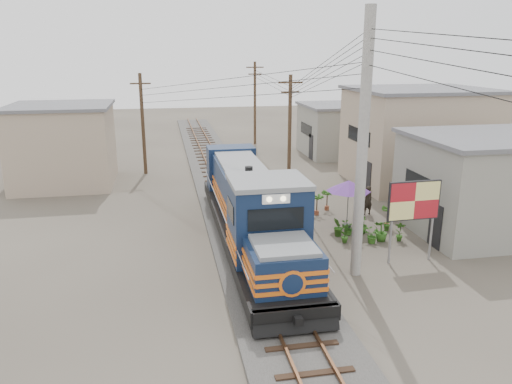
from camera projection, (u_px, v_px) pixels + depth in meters
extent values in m
plane|color=#473F35|center=(266.00, 275.00, 19.50)|extent=(120.00, 120.00, 0.00)
cube|color=#595651|center=(231.00, 201.00, 28.93)|extent=(3.60, 70.00, 0.16)
cube|color=#51331E|center=(221.00, 198.00, 28.78)|extent=(0.08, 70.00, 0.12)
cube|color=#51331E|center=(240.00, 197.00, 28.97)|extent=(0.08, 70.00, 0.12)
cube|color=black|center=(251.00, 229.00, 22.33)|extent=(2.82, 15.54, 0.53)
cube|color=black|center=(275.00, 283.00, 17.82)|extent=(2.14, 3.11, 0.63)
cube|color=black|center=(235.00, 204.00, 27.00)|extent=(2.14, 3.11, 0.63)
cube|color=#101F3D|center=(283.00, 268.00, 16.42)|extent=(2.31, 2.33, 1.46)
cube|color=#101F3D|center=(268.00, 222.00, 18.50)|extent=(2.76, 2.53, 3.01)
cube|color=slate|center=(268.00, 181.00, 18.07)|extent=(2.82, 2.65, 0.17)
cube|color=black|center=(276.00, 219.00, 17.15)|extent=(1.97, 0.06, 0.78)
cube|color=white|center=(276.00, 199.00, 16.94)|extent=(0.97, 0.06, 0.34)
cube|color=#101F3D|center=(242.00, 189.00, 24.29)|extent=(2.20, 9.52, 2.23)
cube|color=slate|center=(242.00, 166.00, 23.97)|extent=(1.97, 9.52, 0.17)
cube|color=orange|center=(251.00, 218.00, 22.19)|extent=(2.86, 15.54, 0.14)
cube|color=orange|center=(251.00, 212.00, 22.11)|extent=(2.86, 15.54, 0.14)
cube|color=orange|center=(251.00, 206.00, 22.03)|extent=(2.86, 15.54, 0.14)
cylinder|color=#9E9B93|center=(362.00, 149.00, 18.28)|extent=(0.40, 0.40, 10.00)
cylinder|color=#4C3826|center=(290.00, 129.00, 32.57)|extent=(0.24, 0.24, 7.00)
cube|color=#4C3826|center=(291.00, 83.00, 31.75)|extent=(1.60, 0.10, 0.10)
cube|color=#4C3826|center=(290.00, 92.00, 31.91)|extent=(1.20, 0.10, 0.10)
cylinder|color=#4C3826|center=(255.00, 104.00, 45.78)|extent=(0.24, 0.24, 7.50)
cube|color=#4C3826|center=(255.00, 67.00, 44.89)|extent=(1.60, 0.10, 0.10)
cube|color=#4C3826|center=(255.00, 74.00, 45.06)|extent=(1.20, 0.10, 0.10)
cylinder|color=#4C3826|center=(143.00, 125.00, 34.66)|extent=(0.24, 0.24, 7.00)
cube|color=#4C3826|center=(140.00, 81.00, 33.83)|extent=(1.60, 0.10, 0.10)
cube|color=#4C3826|center=(141.00, 90.00, 34.00)|extent=(1.20, 0.10, 0.10)
cube|color=gray|center=(489.00, 186.00, 23.77)|extent=(7.00, 6.00, 4.50)
cube|color=slate|center=(495.00, 137.00, 23.12)|extent=(7.35, 6.30, 0.20)
cube|color=black|center=(421.00, 185.00, 23.08)|extent=(0.05, 3.00, 0.90)
cube|color=tan|center=(417.00, 138.00, 32.24)|extent=(8.00, 7.00, 6.00)
cube|color=slate|center=(421.00, 89.00, 31.39)|extent=(8.40, 7.35, 0.20)
cube|color=black|center=(359.00, 136.00, 31.45)|extent=(0.05, 3.50, 0.90)
cube|color=gray|center=(341.00, 131.00, 41.70)|extent=(6.00, 6.00, 4.00)
cube|color=slate|center=(342.00, 105.00, 41.12)|extent=(6.30, 6.30, 0.20)
cube|color=black|center=(306.00, 129.00, 41.11)|extent=(0.05, 3.00, 0.90)
cube|color=tan|center=(64.00, 147.00, 32.15)|extent=(6.00, 6.00, 5.00)
cube|color=slate|center=(59.00, 106.00, 31.43)|extent=(6.30, 6.30, 0.20)
cube|color=black|center=(13.00, 144.00, 31.54)|extent=(0.05, 3.00, 0.90)
cylinder|color=#99999E|center=(391.00, 234.00, 20.27)|extent=(0.10, 0.10, 2.55)
cylinder|color=#99999E|center=(431.00, 231.00, 20.66)|extent=(0.10, 0.10, 2.55)
cube|color=black|center=(414.00, 201.00, 20.09)|extent=(2.25, 0.19, 1.63)
cube|color=#AD1722|center=(414.00, 201.00, 20.06)|extent=(2.14, 0.15, 1.53)
cylinder|color=black|center=(347.00, 226.00, 24.90)|extent=(0.43, 0.43, 0.10)
cylinder|color=#99999E|center=(348.00, 206.00, 24.62)|extent=(0.05, 0.05, 2.16)
cone|color=#592A7E|center=(349.00, 186.00, 24.33)|extent=(2.76, 2.76, 0.54)
imported|color=black|center=(367.00, 200.00, 26.52)|extent=(0.63, 0.47, 1.58)
imported|color=#2E611B|center=(345.00, 233.00, 22.69)|extent=(0.60, 0.48, 0.99)
imported|color=#2E611B|center=(359.00, 236.00, 22.60)|extent=(0.42, 0.48, 0.75)
imported|color=#2E611B|center=(371.00, 236.00, 22.66)|extent=(0.75, 0.68, 0.71)
imported|color=#2E611B|center=(382.00, 231.00, 22.90)|extent=(0.59, 0.59, 0.98)
imported|color=#2E611B|center=(400.00, 231.00, 22.90)|extent=(0.59, 0.52, 0.94)
imported|color=#2E611B|center=(338.00, 227.00, 23.45)|extent=(0.58, 0.63, 0.94)
imported|color=#2E611B|center=(348.00, 228.00, 23.68)|extent=(0.68, 0.61, 0.67)
imported|color=#2E611B|center=(361.00, 223.00, 23.90)|extent=(0.76, 0.76, 0.97)
imported|color=#2E611B|center=(377.00, 227.00, 23.93)|extent=(0.38, 0.35, 0.60)
imported|color=#2E611B|center=(388.00, 224.00, 24.23)|extent=(0.46, 0.42, 0.69)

